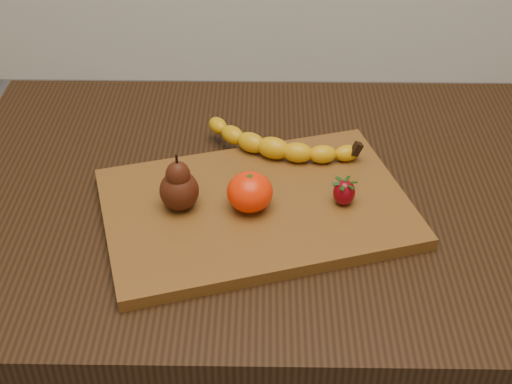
{
  "coord_description": "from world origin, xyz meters",
  "views": [
    {
      "loc": [
        0.0,
        -0.9,
        1.44
      ],
      "look_at": [
        -0.01,
        -0.06,
        0.8
      ],
      "focal_mm": 50.0,
      "sensor_mm": 36.0,
      "label": 1
    }
  ],
  "objects_px": {
    "table": "(261,236)",
    "mandarin": "(250,192)",
    "pear": "(178,182)",
    "cutting_board": "(256,208)"
  },
  "relations": [
    {
      "from": "pear",
      "to": "mandarin",
      "type": "bearing_deg",
      "value": -0.86
    },
    {
      "from": "table",
      "to": "mandarin",
      "type": "bearing_deg",
      "value": -103.52
    },
    {
      "from": "table",
      "to": "mandarin",
      "type": "xyz_separation_m",
      "value": [
        -0.02,
        -0.07,
        0.15
      ]
    },
    {
      "from": "table",
      "to": "cutting_board",
      "type": "distance_m",
      "value": 0.12
    },
    {
      "from": "table",
      "to": "mandarin",
      "type": "distance_m",
      "value": 0.16
    },
    {
      "from": "cutting_board",
      "to": "pear",
      "type": "bearing_deg",
      "value": 168.77
    },
    {
      "from": "table",
      "to": "mandarin",
      "type": "height_order",
      "value": "mandarin"
    },
    {
      "from": "pear",
      "to": "cutting_board",
      "type": "bearing_deg",
      "value": 5.18
    },
    {
      "from": "pear",
      "to": "mandarin",
      "type": "xyz_separation_m",
      "value": [
        0.1,
        -0.0,
        -0.02
      ]
    },
    {
      "from": "table",
      "to": "pear",
      "type": "bearing_deg",
      "value": -149.98
    }
  ]
}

